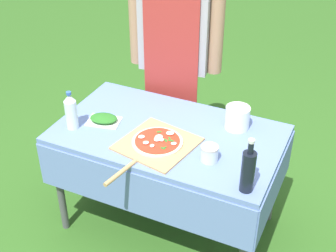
% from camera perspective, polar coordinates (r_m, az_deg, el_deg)
% --- Properties ---
extents(ground_plane, '(12.00, 12.00, 0.00)m').
position_cam_1_polar(ground_plane, '(3.15, 0.00, -11.64)').
color(ground_plane, '#2D5B1E').
extents(prep_table, '(1.31, 0.77, 0.72)m').
position_cam_1_polar(prep_table, '(2.74, 0.00, -2.22)').
color(prep_table, '#607AB7').
rests_on(prep_table, ground).
extents(person_cook, '(0.62, 0.26, 1.67)m').
position_cam_1_polar(person_cook, '(3.10, 0.89, 9.70)').
color(person_cook, '#70604C').
rests_on(person_cook, ground).
extents(pizza_on_peel, '(0.44, 0.65, 0.06)m').
position_cam_1_polar(pizza_on_peel, '(2.57, -1.47, -2.17)').
color(pizza_on_peel, tan).
rests_on(pizza_on_peel, prep_table).
extents(oil_bottle, '(0.07, 0.07, 0.30)m').
position_cam_1_polar(oil_bottle, '(2.25, 9.73, -5.37)').
color(oil_bottle, black).
rests_on(oil_bottle, prep_table).
extents(water_bottle, '(0.07, 0.07, 0.24)m').
position_cam_1_polar(water_bottle, '(2.73, -11.75, 1.79)').
color(water_bottle, silver).
rests_on(water_bottle, prep_table).
extents(herb_container, '(0.22, 0.18, 0.04)m').
position_cam_1_polar(herb_container, '(2.79, -7.85, 0.87)').
color(herb_container, silver).
rests_on(herb_container, prep_table).
extents(mixing_tub, '(0.14, 0.14, 0.13)m').
position_cam_1_polar(mixing_tub, '(2.72, 8.45, 1.01)').
color(mixing_tub, silver).
rests_on(mixing_tub, prep_table).
extents(sauce_jar, '(0.09, 0.09, 0.09)m').
position_cam_1_polar(sauce_jar, '(2.46, 5.07, -3.45)').
color(sauce_jar, silver).
rests_on(sauce_jar, prep_table).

